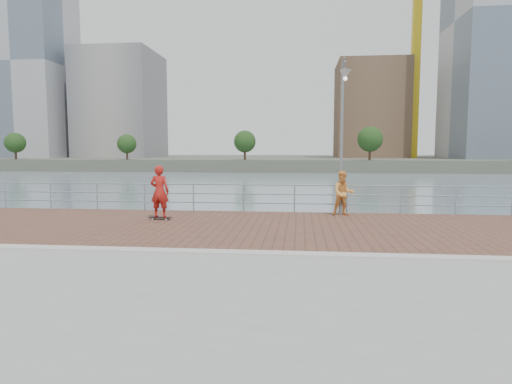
# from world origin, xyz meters

# --- Properties ---
(water) EXTENTS (400.00, 400.00, 0.00)m
(water) POSITION_xyz_m (0.00, 0.00, -2.00)
(water) COLOR slate
(water) RESTS_ON ground
(brick_lane) EXTENTS (40.00, 6.80, 0.02)m
(brick_lane) POSITION_xyz_m (0.00, 3.60, 0.01)
(brick_lane) COLOR brown
(brick_lane) RESTS_ON seawall
(curb) EXTENTS (40.00, 0.40, 0.06)m
(curb) POSITION_xyz_m (0.00, 0.00, 0.03)
(curb) COLOR #B7B5AD
(curb) RESTS_ON seawall
(far_shore) EXTENTS (320.00, 95.00, 2.50)m
(far_shore) POSITION_xyz_m (0.00, 122.50, -0.75)
(far_shore) COLOR #4C5142
(far_shore) RESTS_ON ground
(guardrail) EXTENTS (39.06, 0.06, 1.13)m
(guardrail) POSITION_xyz_m (0.00, 7.00, 0.69)
(guardrail) COLOR #8C9EA8
(guardrail) RESTS_ON brick_lane
(street_lamp) EXTENTS (0.41, 1.18, 5.57)m
(street_lamp) POSITION_xyz_m (2.78, 6.09, 3.96)
(street_lamp) COLOR gray
(street_lamp) RESTS_ON brick_lane
(skateboard) EXTENTS (0.81, 0.25, 0.09)m
(skateboard) POSITION_xyz_m (-3.70, 4.63, 0.09)
(skateboard) COLOR black
(skateboard) RESTS_ON brick_lane
(skateboarder) EXTENTS (0.70, 0.48, 1.84)m
(skateboarder) POSITION_xyz_m (-3.70, 4.63, 1.03)
(skateboarder) COLOR #B41E18
(skateboarder) RESTS_ON skateboard
(bystander) EXTENTS (0.87, 0.70, 1.68)m
(bystander) POSITION_xyz_m (2.86, 6.32, 0.86)
(bystander) COLOR #EE9D46
(bystander) RESTS_ON brick_lane
(tower_crane) EXTENTS (47.00, 2.00, 50.70)m
(tower_crane) POSITION_xyz_m (27.36, 104.00, 33.50)
(tower_crane) COLOR gold
(tower_crane) RESTS_ON far_shore
(skyline) EXTENTS (233.00, 41.00, 64.05)m
(skyline) POSITION_xyz_m (30.80, 104.29, 25.23)
(skyline) COLOR #ADA38E
(skyline) RESTS_ON far_shore
(shoreline_trees) EXTENTS (144.64, 5.01, 6.68)m
(shoreline_trees) POSITION_xyz_m (12.42, 77.00, 4.30)
(shoreline_trees) COLOR #473323
(shoreline_trees) RESTS_ON far_shore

